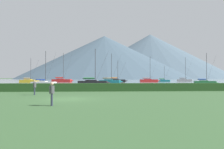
{
  "coord_description": "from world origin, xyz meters",
  "views": [
    {
      "loc": [
        2.82,
        -19.98,
        1.97
      ],
      "look_at": [
        6.81,
        45.36,
        2.88
      ],
      "focal_mm": 34.51,
      "sensor_mm": 36.0,
      "label": 1
    }
  ],
  "objects": [
    {
      "name": "harbor_water",
      "position": [
        0.0,
        137.0,
        0.0
      ],
      "size": [
        320.0,
        246.0,
        0.0
      ],
      "primitive_type": "cube",
      "color": "#8C9EA3",
      "rests_on": "ground_plane"
    },
    {
      "name": "sailboat_slip_4",
      "position": [
        45.56,
        85.01,
        0.68
      ],
      "size": [
        8.1,
        3.9,
        12.01
      ],
      "rotation": [
        0.0,
        0.0,
        -0.24
      ],
      "color": "#9E9EA3",
      "rests_on": "harbor_water"
    },
    {
      "name": "sailboat_slip_7",
      "position": [
        -23.29,
        62.79,
        0.66
      ],
      "size": [
        8.1,
        3.58,
        9.28
      ],
      "rotation": [
        0.0,
        0.0,
        -0.19
      ],
      "color": "gold",
      "rests_on": "harbor_water"
    },
    {
      "name": "sailboat_slip_1",
      "position": [
        6.64,
        53.78,
        0.69
      ],
      "size": [
        8.42,
        4.21,
        10.22
      ],
      "rotation": [
        0.0,
        0.0,
        -0.26
      ],
      "color": "#19707A",
      "rests_on": "harbor_water"
    },
    {
      "name": "sailboat_slip_2",
      "position": [
        -12.6,
        71.21,
        0.77
      ],
      "size": [
        9.3,
        3.89,
        12.25
      ],
      "rotation": [
        0.0,
        0.0,
        -0.16
      ],
      "color": "red",
      "rests_on": "harbor_water"
    },
    {
      "name": "sailboat_slip_9",
      "position": [
        33.23,
        79.58,
        0.54
      ],
      "size": [
        6.64,
        2.67,
        7.58
      ],
      "rotation": [
        0.0,
        0.0,
        -0.13
      ],
      "color": "#19707A",
      "rests_on": "harbor_water"
    },
    {
      "name": "sailboat_slip_0",
      "position": [
        34.28,
        41.92,
        0.57
      ],
      "size": [
        6.96,
        3.08,
        9.24
      ],
      "rotation": [
        0.0,
        0.0,
        -0.19
      ],
      "color": "#236B38",
      "rests_on": "harbor_water"
    },
    {
      "name": "person_standing_walker",
      "position": [
        -4.43,
        4.77,
        0.97
      ],
      "size": [
        0.36,
        0.56,
        1.65
      ],
      "rotation": [
        0.0,
        0.0,
        0.2
      ],
      "color": "#2D3347",
      "rests_on": "ground_plane"
    },
    {
      "name": "sailboat_slip_10",
      "position": [
        23.96,
        69.74,
        0.71
      ],
      "size": [
        8.56,
        3.07,
        10.9
      ],
      "rotation": [
        0.0,
        0.0,
        -0.08
      ],
      "color": "red",
      "rests_on": "harbor_water"
    },
    {
      "name": "person_seated_viewer",
      "position": [
        -0.47,
        -4.71,
        0.97
      ],
      "size": [
        0.36,
        0.56,
        1.65
      ],
      "rotation": [
        0.0,
        0.0,
        0.16
      ],
      "color": "#2D3347",
      "rests_on": "ground_plane"
    },
    {
      "name": "sailboat_slip_6",
      "position": [
        -10.57,
        33.44,
        0.56
      ],
      "size": [
        6.9,
        3.35,
        8.46
      ],
      "rotation": [
        0.0,
        0.0,
        -0.24
      ],
      "color": "white",
      "rests_on": "harbor_water"
    },
    {
      "name": "ground_plane",
      "position": [
        0.0,
        0.0,
        0.0
      ],
      "size": [
        1000.0,
        1000.0,
        0.0
      ],
      "primitive_type": "plane",
      "color": "#385B33"
    },
    {
      "name": "distant_hill_east_ridge",
      "position": [
        99.68,
        381.13,
        41.75
      ],
      "size": [
        291.99,
        291.99,
        83.49
      ],
      "primitive_type": "cone",
      "color": "#4C6070",
      "rests_on": "ground_plane"
    },
    {
      "name": "sailboat_slip_11",
      "position": [
        10.14,
        68.86,
        0.69
      ],
      "size": [
        8.57,
        3.18,
        9.0
      ],
      "rotation": [
        0.0,
        0.0,
        -0.09
      ],
      "color": "black",
      "rests_on": "harbor_water"
    },
    {
      "name": "distant_hill_central_peak",
      "position": [
        10.87,
        298.55,
        31.81
      ],
      "size": [
        249.36,
        249.36,
        63.62
      ],
      "primitive_type": "cone",
      "color": "#425666",
      "rests_on": "ground_plane"
    },
    {
      "name": "hedge_line",
      "position": [
        0.0,
        11.0,
        0.57
      ],
      "size": [
        80.0,
        1.2,
        1.15
      ],
      "primitive_type": "cube",
      "color": "#284C23",
      "rests_on": "ground_plane"
    },
    {
      "name": "distant_hill_west_ridge",
      "position": [
        121.52,
        410.06,
        24.44
      ],
      "size": [
        202.88,
        202.88,
        48.88
      ],
      "primitive_type": "cone",
      "color": "#4C6070",
      "rests_on": "ground_plane"
    },
    {
      "name": "sailboat_slip_3",
      "position": [
        1.4,
        34.44,
        0.69
      ],
      "size": [
        8.5,
        3.3,
        9.2
      ],
      "rotation": [
        0.0,
        0.0,
        -0.12
      ],
      "color": "black",
      "rests_on": "harbor_water"
    }
  ]
}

